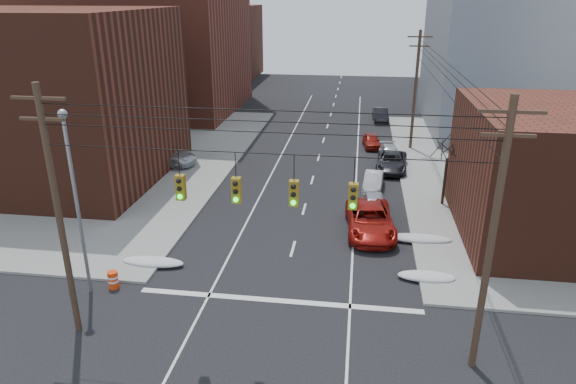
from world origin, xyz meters
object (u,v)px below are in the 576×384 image
(parked_car_c, at_px, (392,162))
(lot_car_b, at_px, (164,156))
(red_pickup, at_px, (370,220))
(parked_car_e, at_px, (372,141))
(parked_car_b, at_px, (373,181))
(lot_car_d, at_px, (140,141))
(parked_car_a, at_px, (374,205))
(parked_car_f, at_px, (380,115))
(construction_barrel, at_px, (113,280))
(lot_car_a, at_px, (159,155))
(lot_car_c, at_px, (86,169))
(parked_car_d, at_px, (390,153))

(parked_car_c, bearing_deg, lot_car_b, -170.27)
(red_pickup, xyz_separation_m, parked_car_e, (0.31, 19.28, -0.21))
(red_pickup, relative_size, parked_car_c, 1.16)
(parked_car_b, relative_size, lot_car_b, 0.68)
(lot_car_d, bearing_deg, parked_car_a, -96.64)
(parked_car_f, bearing_deg, parked_car_b, -96.33)
(parked_car_e, height_order, construction_barrel, parked_car_e)
(lot_car_a, bearing_deg, lot_car_c, 119.35)
(parked_car_d, distance_m, parked_car_e, 4.15)
(lot_car_c, bearing_deg, lot_car_a, -53.16)
(construction_barrel, bearing_deg, red_pickup, 32.80)
(red_pickup, relative_size, parked_car_b, 1.61)
(parked_car_e, distance_m, lot_car_b, 19.74)
(red_pickup, relative_size, parked_car_e, 1.62)
(parked_car_c, xyz_separation_m, construction_barrel, (-14.90, -20.85, -0.26))
(red_pickup, relative_size, construction_barrel, 6.67)
(parked_car_d, bearing_deg, parked_car_a, -102.73)
(parked_car_d, xyz_separation_m, construction_barrel, (-14.90, -23.82, -0.13))
(parked_car_c, relative_size, lot_car_d, 1.33)
(lot_car_b, xyz_separation_m, lot_car_d, (-4.15, 4.57, -0.10))
(parked_car_e, xyz_separation_m, lot_car_c, (-22.80, -12.55, 0.24))
(lot_car_b, bearing_deg, parked_car_b, -95.80)
(parked_car_c, xyz_separation_m, parked_car_d, (0.00, 2.96, -0.13))
(parked_car_a, height_order, construction_barrel, parked_car_a)
(parked_car_a, distance_m, lot_car_b, 19.50)
(parked_car_a, bearing_deg, lot_car_c, 168.00)
(parked_car_c, bearing_deg, construction_barrel, -120.91)
(parked_car_b, bearing_deg, parked_car_e, 95.06)
(red_pickup, distance_m, lot_car_b, 20.53)
(lot_car_b, xyz_separation_m, lot_car_c, (-5.00, -4.03, -0.05))
(parked_car_b, distance_m, construction_barrel, 20.97)
(parked_car_b, height_order, lot_car_c, lot_car_c)
(parked_car_b, distance_m, parked_car_c, 4.91)
(parked_car_c, relative_size, lot_car_b, 0.94)
(parked_car_b, xyz_separation_m, parked_car_d, (1.60, 7.60, -0.03))
(parked_car_a, relative_size, lot_car_d, 1.03)
(parked_car_b, height_order, lot_car_d, lot_car_d)
(parked_car_d, bearing_deg, parked_car_b, -107.42)
(red_pickup, xyz_separation_m, construction_barrel, (-12.99, -8.37, -0.38))
(lot_car_b, relative_size, lot_car_d, 1.41)
(parked_car_a, height_order, parked_car_b, parked_car_a)
(parked_car_d, relative_size, lot_car_a, 0.89)
(parked_car_c, xyz_separation_m, parked_car_f, (-0.45, 17.86, 0.02))
(parked_car_d, bearing_deg, parked_car_c, -95.53)
(lot_car_b, bearing_deg, lot_car_c, 132.34)
(lot_car_d, bearing_deg, parked_car_e, -56.71)
(parked_car_c, bearing_deg, parked_car_a, -94.74)
(lot_car_a, relative_size, lot_car_c, 0.92)
(parked_car_d, xyz_separation_m, lot_car_c, (-24.40, -8.72, 0.29))
(parked_car_a, relative_size, parked_car_c, 0.77)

